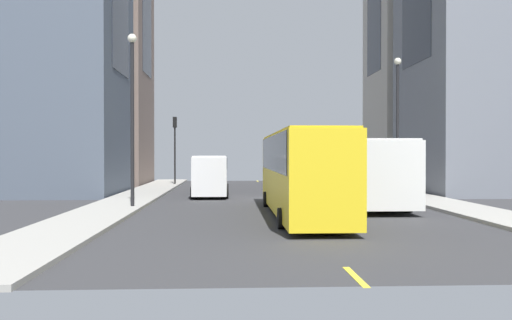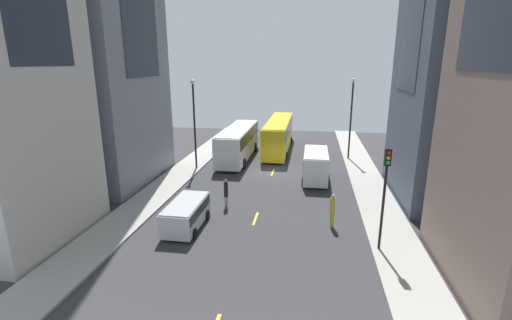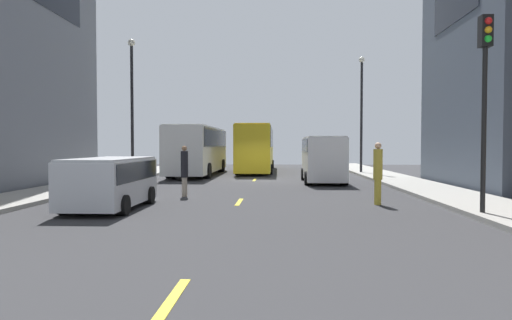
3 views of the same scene
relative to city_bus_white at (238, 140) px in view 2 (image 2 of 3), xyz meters
The scene contains 16 objects.
ground_plane 6.48m from the city_bus_white, 46.70° to the right, with size 43.74×43.74×0.00m, color #333335.
sidewalk_west 6.44m from the city_bus_white, 133.15° to the right, with size 2.89×44.00×0.15m, color #9E9B93.
sidewalk_east 13.55m from the city_bus_white, 19.51° to the right, with size 2.89×44.00×0.15m, color #9E9B93.
lane_stripe_1 15.69m from the city_bus_white, 74.26° to the right, with size 0.16×2.00×0.01m, color yellow.
lane_stripe_2 6.47m from the city_bus_white, 46.70° to the right, with size 0.16×2.00×0.01m, color yellow.
lane_stripe_3 7.62m from the city_bus_white, 54.95° to the left, with size 0.16×2.00×0.01m, color yellow.
lane_stripe_4 17.17m from the city_bus_white, 75.66° to the left, with size 0.16×2.00×0.01m, color yellow.
city_bus_white is the anchor object (origin of this frame).
streetcar_yellow 6.10m from the city_bus_white, 50.22° to the left, with size 2.70×13.45×3.59m.
delivery_van_white 10.21m from the city_bus_white, 36.76° to the right, with size 2.25×5.51×2.58m.
car_silver_0 16.95m from the city_bus_white, 89.57° to the right, with size 2.08×4.34×1.68m.
pedestrian_waiting_curb 17.98m from the city_bus_white, 59.29° to the right, with size 0.32×0.32×2.20m.
pedestrian_walking_far 13.49m from the city_bus_white, 82.18° to the right, with size 0.29×0.29×2.08m.
traffic_light_near_corner 21.61m from the city_bus_white, 57.36° to the right, with size 0.32×0.44×5.67m.
streetlamp_near 12.21m from the city_bus_white, ahead, with size 0.44×0.44×8.37m.
streetlamp_far 6.42m from the city_bus_white, 125.73° to the right, with size 0.44×0.44×8.40m.
Camera 2 is at (3.42, -32.18, 10.06)m, focal length 25.10 mm.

